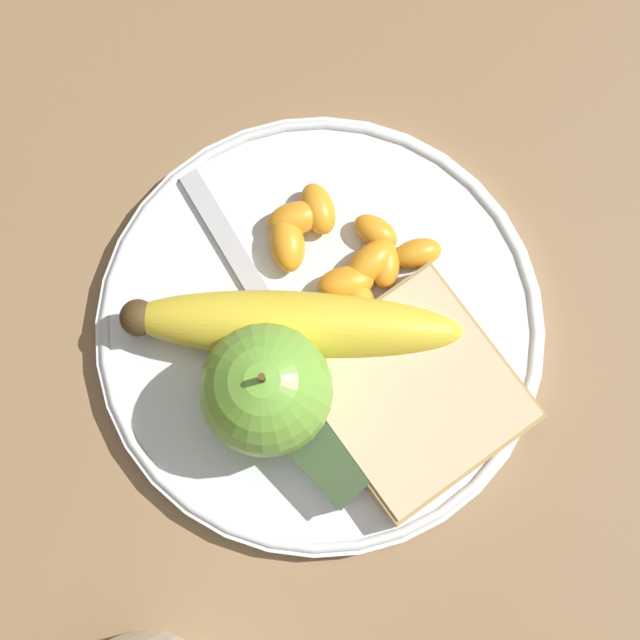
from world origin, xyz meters
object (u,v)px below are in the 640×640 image
(apple, at_px, (266,390))
(fork, at_px, (288,342))
(bread_slice, at_px, (413,393))
(plate, at_px, (320,329))
(banana, at_px, (291,325))
(jam_packet, at_px, (336,457))

(apple, xyz_separation_m, fork, (0.02, -0.03, -0.03))
(apple, distance_m, bread_slice, 0.08)
(fork, bearing_deg, plate, 84.82)
(banana, relative_size, fork, 0.83)
(banana, bearing_deg, bread_slice, -161.98)
(apple, relative_size, fork, 0.41)
(plate, xyz_separation_m, fork, (0.01, 0.02, 0.01))
(bread_slice, xyz_separation_m, jam_packet, (0.00, 0.06, -0.00))
(apple, bearing_deg, jam_packet, -174.91)
(bread_slice, height_order, fork, bread_slice)
(banana, relative_size, jam_packet, 3.52)
(apple, relative_size, banana, 0.50)
(plate, xyz_separation_m, banana, (0.01, 0.01, 0.02))
(plate, bearing_deg, jam_packet, 143.29)
(bread_slice, distance_m, fork, 0.08)
(apple, bearing_deg, plate, -78.08)
(apple, xyz_separation_m, jam_packet, (-0.05, -0.00, -0.03))
(banana, relative_size, bread_slice, 1.35)
(apple, bearing_deg, banana, -61.14)
(plate, height_order, fork, fork)
(jam_packet, bearing_deg, bread_slice, -93.77)
(plate, relative_size, bread_slice, 2.15)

